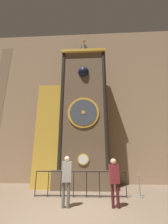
% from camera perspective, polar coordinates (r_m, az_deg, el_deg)
% --- Properties ---
extents(ground_plane, '(28.00, 28.00, 0.00)m').
position_cam_1_polar(ground_plane, '(5.68, -5.69, -34.39)').
color(ground_plane, '#75604C').
extents(cathedral_back_wall, '(24.00, 0.32, 12.10)m').
position_cam_1_polar(cathedral_back_wall, '(11.72, -1.27, 4.98)').
color(cathedral_back_wall, '#997A5B').
rests_on(cathedral_back_wall, ground_plane).
extents(clock_tower, '(4.68, 1.81, 10.30)m').
position_cam_1_polar(clock_tower, '(9.74, -2.81, -1.78)').
color(clock_tower, brown).
rests_on(clock_tower, ground_plane).
extents(railing_fence, '(4.15, 0.05, 1.10)m').
position_cam_1_polar(railing_fence, '(7.52, -1.49, -25.24)').
color(railing_fence, black).
rests_on(railing_fence, ground_plane).
extents(visitor_near, '(0.38, 0.29, 1.75)m').
position_cam_1_polar(visitor_near, '(6.08, -6.70, -23.02)').
color(visitor_near, '#58554F').
rests_on(visitor_near, ground_plane).
extents(visitor_far, '(0.37, 0.27, 1.67)m').
position_cam_1_polar(visitor_far, '(6.13, 11.44, -23.11)').
color(visitor_far, '#461518').
rests_on(visitor_far, ground_plane).
extents(stanchion_post, '(0.28, 0.28, 0.94)m').
position_cam_1_polar(stanchion_post, '(7.98, 20.50, -26.05)').
color(stanchion_post, gray).
rests_on(stanchion_post, ground_plane).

